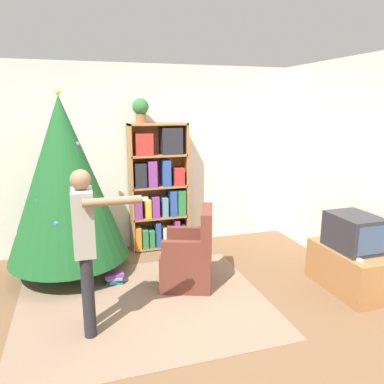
# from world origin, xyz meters

# --- Properties ---
(ground_plane) EXTENTS (14.00, 14.00, 0.00)m
(ground_plane) POSITION_xyz_m (0.00, 0.00, 0.00)
(ground_plane) COLOR brown
(wall_back) EXTENTS (8.00, 0.10, 2.60)m
(wall_back) POSITION_xyz_m (0.00, 2.22, 1.30)
(wall_back) COLOR silver
(wall_back) RESTS_ON ground_plane
(area_rug) EXTENTS (2.56, 2.09, 0.01)m
(area_rug) POSITION_xyz_m (-0.23, 0.45, 0.00)
(area_rug) COLOR #7F6651
(area_rug) RESTS_ON ground_plane
(bookshelf) EXTENTS (0.82, 0.28, 1.81)m
(bookshelf) POSITION_xyz_m (0.30, 2.00, 0.88)
(bookshelf) COLOR #A8703D
(bookshelf) RESTS_ON ground_plane
(tv_stand) EXTENTS (0.51, 0.93, 0.48)m
(tv_stand) POSITION_xyz_m (2.05, 0.11, 0.24)
(tv_stand) COLOR #996638
(tv_stand) RESTS_ON ground_plane
(television) EXTENTS (0.43, 0.56, 0.39)m
(television) POSITION_xyz_m (2.05, 0.11, 0.68)
(television) COLOR #28282D
(television) RESTS_ON tv_stand
(game_remote) EXTENTS (0.04, 0.12, 0.02)m
(game_remote) POSITION_xyz_m (1.90, -0.17, 0.49)
(game_remote) COLOR white
(game_remote) RESTS_ON tv_stand
(christmas_tree) EXTENTS (1.42, 1.42, 2.22)m
(christmas_tree) POSITION_xyz_m (-0.96, 1.49, 1.19)
(christmas_tree) COLOR #4C3323
(christmas_tree) RESTS_ON ground_plane
(armchair) EXTENTS (0.73, 0.73, 0.92)m
(armchair) POSITION_xyz_m (0.37, 0.75, 0.32)
(armchair) COLOR brown
(armchair) RESTS_ON ground_plane
(standing_person) EXTENTS (0.62, 0.48, 1.51)m
(standing_person) POSITION_xyz_m (-0.78, 0.14, 0.89)
(standing_person) COLOR #232328
(standing_person) RESTS_ON ground_plane
(potted_plant) EXTENTS (0.22, 0.22, 0.33)m
(potted_plant) POSITION_xyz_m (0.06, 2.01, 2.00)
(potted_plant) COLOR #935B38
(potted_plant) RESTS_ON bookshelf
(book_pile_near_tree) EXTENTS (0.23, 0.21, 0.12)m
(book_pile_near_tree) POSITION_xyz_m (-0.47, 1.04, 0.06)
(book_pile_near_tree) COLOR #2D7A42
(book_pile_near_tree) RESTS_ON ground_plane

